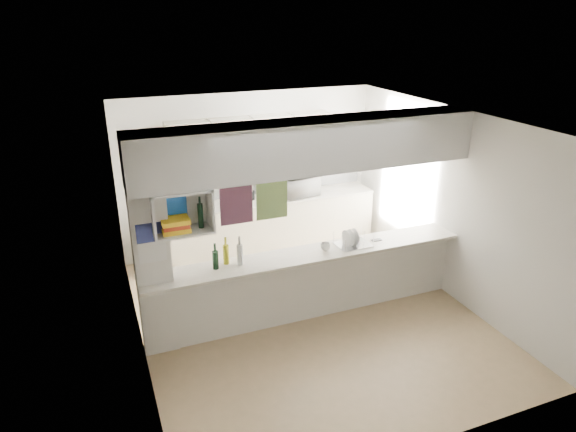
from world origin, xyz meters
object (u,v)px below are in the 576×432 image
dish_rack (353,239)px  wine_bottles (228,256)px  microwave (299,186)px  bowl (301,174)px

dish_rack → wine_bottles: size_ratio=1.20×
microwave → bowl: bearing=-173.3°
dish_rack → microwave: bearing=85.0°
wine_bottles → bowl: bearing=48.3°
bowl → wine_bottles: size_ratio=0.62×
bowl → dish_rack: bowl is taller
bowl → wine_bottles: 2.71m
microwave → wine_bottles: bearing=40.6°
dish_rack → wine_bottles: (-1.66, 0.05, 0.04)m
microwave → dish_rack: bearing=79.0°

